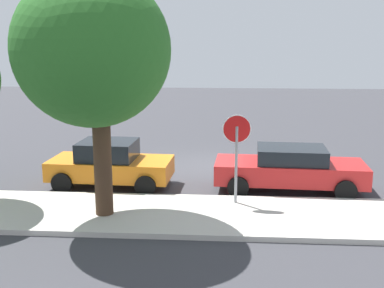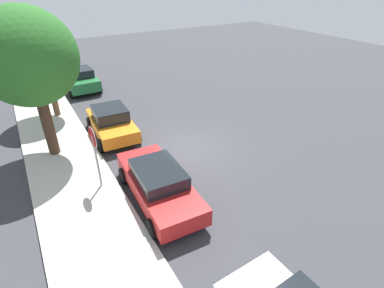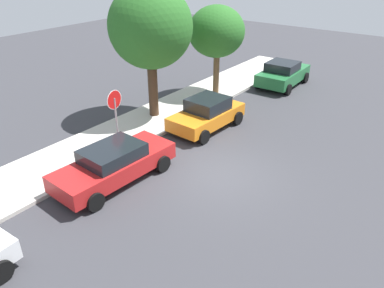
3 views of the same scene
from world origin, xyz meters
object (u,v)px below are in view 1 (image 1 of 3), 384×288
parked_car_red (290,168)px  street_tree_mid_block (92,51)px  parked_car_orange (110,164)px  stop_sign (237,144)px

parked_car_red → street_tree_mid_block: bearing=28.4°
parked_car_orange → street_tree_mid_block: size_ratio=0.62×
street_tree_mid_block → stop_sign: bearing=-161.3°
parked_car_orange → stop_sign: bearing=156.6°
street_tree_mid_block → parked_car_orange: bearing=-82.5°
parked_car_orange → parked_car_red: bearing=179.3°
parked_car_orange → street_tree_mid_block: (-0.38, 2.92, 3.60)m
stop_sign → street_tree_mid_block: street_tree_mid_block is taller
stop_sign → street_tree_mid_block: (3.57, 1.21, 2.53)m
parked_car_red → parked_car_orange: 5.65m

